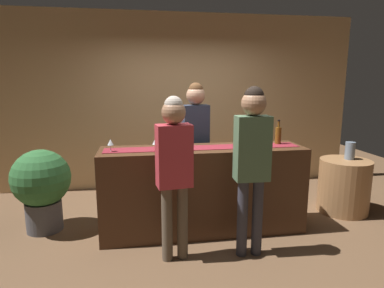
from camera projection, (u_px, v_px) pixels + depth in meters
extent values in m
plane|color=brown|center=(203.00, 230.00, 4.05)|extent=(10.00, 10.00, 0.00)
cube|color=tan|center=(182.00, 102.00, 5.61)|extent=(6.00, 0.12, 2.90)
cube|color=#472B19|center=(203.00, 190.00, 3.95)|extent=(2.40, 0.60, 1.03)
cube|color=maroon|center=(203.00, 148.00, 3.85)|extent=(2.28, 0.28, 0.01)
cylinder|color=#194723|center=(170.00, 140.00, 3.77)|extent=(0.07, 0.07, 0.21)
cylinder|color=#194723|center=(170.00, 128.00, 3.74)|extent=(0.03, 0.03, 0.08)
cylinder|color=black|center=(170.00, 124.00, 3.73)|extent=(0.03, 0.03, 0.02)
cylinder|color=brown|center=(278.00, 136.00, 4.05)|extent=(0.07, 0.07, 0.21)
cylinder|color=brown|center=(279.00, 124.00, 4.03)|extent=(0.03, 0.03, 0.08)
cylinder|color=black|center=(279.00, 121.00, 4.02)|extent=(0.03, 0.03, 0.02)
cylinder|color=silver|center=(111.00, 152.00, 3.62)|extent=(0.06, 0.06, 0.00)
cylinder|color=silver|center=(111.00, 148.00, 3.61)|extent=(0.01, 0.01, 0.08)
cone|color=silver|center=(110.00, 142.00, 3.60)|extent=(0.07, 0.07, 0.06)
cylinder|color=silver|center=(156.00, 151.00, 3.66)|extent=(0.06, 0.06, 0.00)
cylinder|color=silver|center=(156.00, 148.00, 3.65)|extent=(0.01, 0.01, 0.08)
cone|color=silver|center=(155.00, 141.00, 3.64)|extent=(0.07, 0.07, 0.06)
cylinder|color=#26262B|center=(201.00, 183.00, 4.55)|extent=(0.11, 0.11, 0.83)
cylinder|color=#26262B|center=(190.00, 184.00, 4.51)|extent=(0.11, 0.11, 0.83)
cube|color=#2D384C|center=(196.00, 130.00, 4.39)|extent=(0.36, 0.23, 0.66)
sphere|color=tan|center=(196.00, 95.00, 4.30)|extent=(0.25, 0.25, 0.25)
sphere|color=brown|center=(196.00, 90.00, 4.29)|extent=(0.19, 0.19, 0.19)
cylinder|color=#33333D|center=(242.00, 218.00, 3.40)|extent=(0.11, 0.11, 0.82)
cylinder|color=#33333D|center=(257.00, 217.00, 3.42)|extent=(0.11, 0.11, 0.82)
cube|color=#4C6B4C|center=(252.00, 148.00, 3.27)|extent=(0.35, 0.21, 0.65)
sphere|color=#9E7051|center=(254.00, 103.00, 3.18)|extent=(0.25, 0.25, 0.25)
sphere|color=black|center=(254.00, 96.00, 3.17)|extent=(0.19, 0.19, 0.19)
cylinder|color=brown|center=(167.00, 224.00, 3.31)|extent=(0.11, 0.11, 0.78)
cylinder|color=brown|center=(182.00, 222.00, 3.35)|extent=(0.11, 0.11, 0.78)
cube|color=#B7333D|center=(174.00, 156.00, 3.20)|extent=(0.36, 0.24, 0.62)
sphere|color=#9E7051|center=(174.00, 112.00, 3.11)|extent=(0.23, 0.23, 0.23)
sphere|color=#AD9E8E|center=(174.00, 105.00, 3.10)|extent=(0.18, 0.18, 0.18)
cylinder|color=#996B42|center=(344.00, 186.00, 4.56)|extent=(0.68, 0.68, 0.74)
cylinder|color=slate|center=(350.00, 151.00, 4.52)|extent=(0.13, 0.13, 0.24)
cylinder|color=#4C4C51|center=(44.00, 215.00, 4.02)|extent=(0.42, 0.42, 0.37)
sphere|color=#2D6633|center=(41.00, 178.00, 3.93)|extent=(0.69, 0.69, 0.69)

